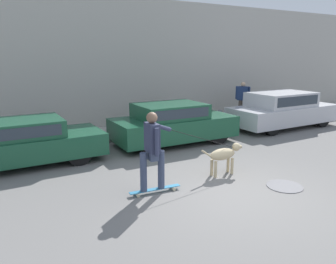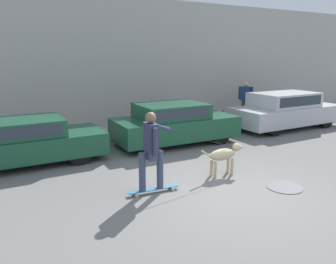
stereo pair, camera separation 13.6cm
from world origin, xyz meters
name	(u,v)px [view 2 (the right image)]	position (x,y,z in m)	size (l,w,h in m)	color
ground_plane	(233,193)	(0.00, 0.00, 0.00)	(36.00, 36.00, 0.00)	slate
back_wall	(114,64)	(0.00, 7.22, 2.45)	(32.00, 0.30, 4.89)	#ADA89E
sidewalk_curb	(127,132)	(0.00, 6.04, 0.05)	(30.00, 2.02, 0.10)	gray
parked_car_0	(20,142)	(-3.67, 4.00, 0.60)	(4.13, 1.73, 1.19)	black
parked_car_1	(174,124)	(0.84, 4.00, 0.64)	(3.91, 1.80, 1.30)	black
parked_car_2	(285,111)	(5.78, 4.00, 0.68)	(4.53, 1.83, 1.39)	black
dog	(224,155)	(0.48, 0.96, 0.49)	(1.15, 0.28, 0.73)	tan
skateboarder	(152,148)	(-1.47, 0.79, 0.97)	(2.83, 0.57, 1.69)	beige
pedestrian_with_bag	(246,99)	(5.30, 5.75, 0.96)	(0.49, 0.64, 1.57)	brown
manhole_cover	(284,187)	(1.17, -0.29, 0.01)	(0.77, 0.77, 0.01)	#38383D
fire_hydrant	(222,120)	(3.32, 4.78, 0.41)	(0.18, 0.18, 0.78)	#4C5156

